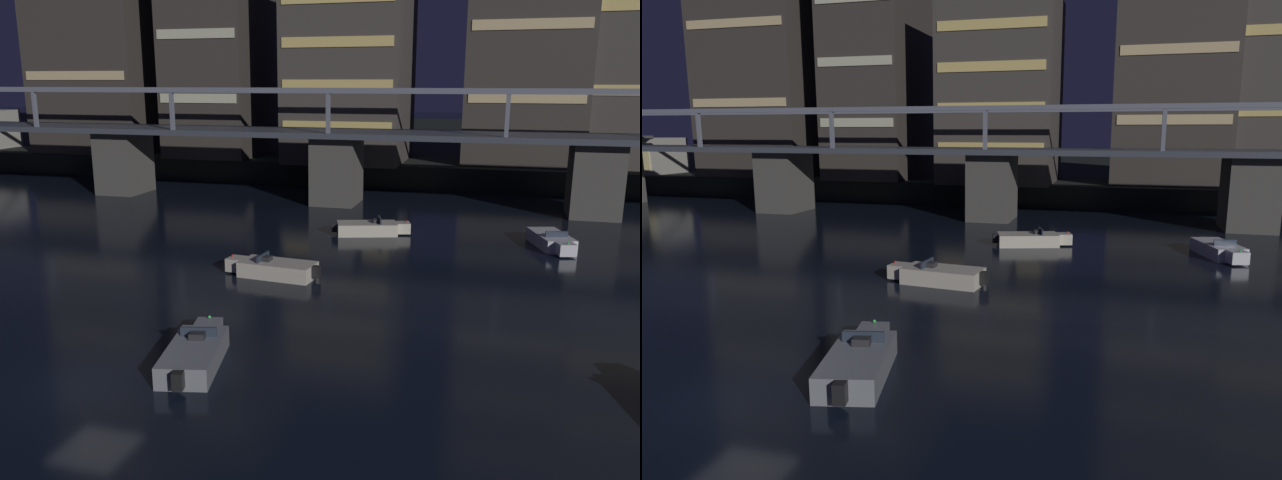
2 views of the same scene
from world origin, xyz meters
The scene contains 10 objects.
ground_plane centered at (0.00, 0.00, 0.00)m, with size 400.00×400.00×0.00m, color black.
far_riverbank centered at (0.00, 82.42, 1.10)m, with size 240.00×80.00×2.20m, color black.
river_bridge centered at (0.00, 34.41, 4.03)m, with size 85.71×6.40×9.38m.
tower_west_tall centered at (-16.08, 48.97, 17.56)m, with size 8.89×13.79×31.03m.
tower_central centered at (-1.64, 46.60, 11.62)m, with size 11.17×12.00×19.14m.
tower_east_tall centered at (14.91, 48.71, 18.02)m, with size 10.97×9.39×31.94m.
speedboat_near_center centered at (4.91, 23.93, 0.41)m, with size 5.16×2.86×1.16m.
speedboat_near_right centered at (16.35, 23.53, 0.41)m, with size 2.82×5.17×1.16m.
speedboat_mid_center centered at (1.90, 13.27, 0.41)m, with size 5.23×2.19×1.16m.
speedboat_mid_right centered at (2.75, 2.37, 0.41)m, with size 2.61×5.21×1.16m.
Camera 2 is at (10.21, -12.90, 7.45)m, focal length 32.04 mm.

